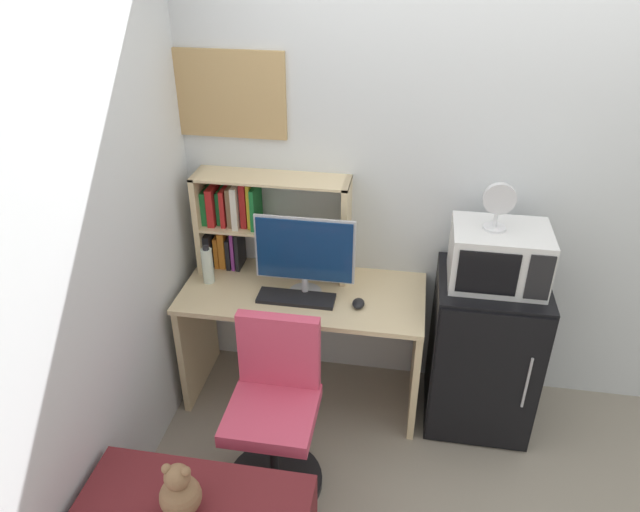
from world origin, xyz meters
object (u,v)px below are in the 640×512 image
object	(u,v)px
water_bottle	(208,265)
desk_chair	(275,416)
desk_fan	(499,204)
hutch_bookshelf	(250,219)
keyboard	(296,298)
mini_fridge	(482,351)
computer_mouse	(358,303)
monitor	(305,253)
wall_corkboard	(223,94)
teddy_bear	(180,492)
microwave	(499,256)

from	to	relation	value
water_bottle	desk_chair	size ratio (longest dim) A/B	0.25
desk_fan	hutch_bookshelf	bearing A→B (deg)	171.18
keyboard	desk_chair	xyz separation A→B (m)	(-0.00, -0.53, -0.34)
desk_chair	mini_fridge	bearing A→B (deg)	31.39
water_bottle	keyboard	bearing A→B (deg)	-10.62
mini_fridge	keyboard	bearing A→B (deg)	-174.88
keyboard	desk_fan	bearing A→B (deg)	5.20
computer_mouse	mini_fridge	size ratio (longest dim) A/B	0.10
computer_mouse	hutch_bookshelf	bearing A→B (deg)	155.66
hutch_bookshelf	mini_fridge	xyz separation A→B (m)	(1.34, -0.20, -0.61)
hutch_bookshelf	monitor	size ratio (longest dim) A/B	1.60
keyboard	water_bottle	size ratio (longest dim) A/B	1.82
computer_mouse	wall_corkboard	distance (m)	1.30
desk_fan	teddy_bear	size ratio (longest dim) A/B	0.98
water_bottle	desk_fan	bearing A→B (deg)	-0.33
desk_chair	keyboard	bearing A→B (deg)	89.62
desk_fan	wall_corkboard	bearing A→B (deg)	168.44
monitor	mini_fridge	bearing A→B (deg)	1.39
mini_fridge	desk_chair	size ratio (longest dim) A/B	0.99
wall_corkboard	computer_mouse	bearing A→B (deg)	-26.31
mini_fridge	desk_fan	xyz separation A→B (m)	(-0.04, -0.00, 0.89)
computer_mouse	desk_fan	size ratio (longest dim) A/B	0.38
monitor	microwave	world-z (taller)	microwave
hutch_bookshelf	desk_fan	bearing A→B (deg)	-8.82
microwave	teddy_bear	bearing A→B (deg)	-134.32
computer_mouse	microwave	bearing A→B (deg)	8.38
microwave	desk_chair	world-z (taller)	microwave
monitor	teddy_bear	bearing A→B (deg)	-101.60
water_bottle	mini_fridge	world-z (taller)	water_bottle
keyboard	teddy_bear	bearing A→B (deg)	-100.55
desk_fan	desk_chair	world-z (taller)	desk_fan
teddy_bear	computer_mouse	bearing A→B (deg)	64.60
monitor	keyboard	size ratio (longest dim) A/B	1.28
hutch_bookshelf	teddy_bear	distance (m)	1.54
desk_fan	keyboard	bearing A→B (deg)	-174.80
keyboard	mini_fridge	bearing A→B (deg)	5.12
monitor	teddy_bear	xyz separation A→B (m)	(-0.26, -1.24, -0.38)
computer_mouse	water_bottle	distance (m)	0.87
hutch_bookshelf	mini_fridge	distance (m)	1.48
mini_fridge	teddy_bear	bearing A→B (deg)	-134.38
microwave	desk_chair	size ratio (longest dim) A/B	0.52
mini_fridge	wall_corkboard	bearing A→B (deg)	168.86
monitor	desk_fan	world-z (taller)	desk_fan
microwave	wall_corkboard	bearing A→B (deg)	168.97
mini_fridge	teddy_bear	distance (m)	1.78
mini_fridge	wall_corkboard	size ratio (longest dim) A/B	1.36
keyboard	teddy_bear	size ratio (longest dim) A/B	1.67
keyboard	mini_fridge	xyz separation A→B (m)	(1.02, 0.09, -0.30)
desk_chair	wall_corkboard	size ratio (longest dim) A/B	1.37
hutch_bookshelf	wall_corkboard	distance (m)	0.69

